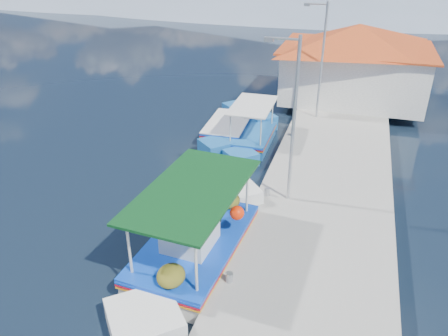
% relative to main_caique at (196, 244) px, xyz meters
% --- Properties ---
extents(ground, '(160.00, 160.00, 0.00)m').
position_rel_main_caique_xyz_m(ground, '(-2.32, 1.73, -0.57)').
color(ground, black).
rests_on(ground, ground).
extents(quay, '(5.00, 44.00, 0.50)m').
position_rel_main_caique_xyz_m(quay, '(3.58, 7.73, -0.32)').
color(quay, gray).
rests_on(quay, ground).
extents(bollards, '(0.20, 17.20, 0.30)m').
position_rel_main_caique_xyz_m(bollards, '(1.48, 6.98, 0.08)').
color(bollards, '#A5A8AD').
rests_on(bollards, quay).
extents(main_caique, '(2.97, 8.92, 2.94)m').
position_rel_main_caique_xyz_m(main_caique, '(0.00, 0.00, 0.00)').
color(main_caique, silver).
rests_on(main_caique, ground).
extents(caique_green_canopy, '(1.95, 6.27, 2.34)m').
position_rel_main_caique_xyz_m(caique_green_canopy, '(-0.47, 9.22, -0.22)').
color(caique_green_canopy, '#195798').
rests_on(caique_green_canopy, ground).
extents(caique_blue_hull, '(2.18, 6.69, 1.19)m').
position_rel_main_caique_xyz_m(caique_blue_hull, '(-1.94, 9.99, -0.25)').
color(caique_blue_hull, '#195798').
rests_on(caique_blue_hull, ground).
extents(harbor_building, '(10.49, 10.49, 4.40)m').
position_rel_main_caique_xyz_m(harbor_building, '(3.87, 16.73, 2.21)').
color(harbor_building, white).
rests_on(harbor_building, quay).
extents(lamp_post_near, '(1.21, 0.14, 6.00)m').
position_rel_main_caique_xyz_m(lamp_post_near, '(2.19, 3.73, 3.28)').
color(lamp_post_near, '#A5A8AD').
rests_on(lamp_post_near, quay).
extents(lamp_post_far, '(1.21, 0.14, 6.00)m').
position_rel_main_caique_xyz_m(lamp_post_far, '(2.19, 12.73, 3.28)').
color(lamp_post_far, '#A5A8AD').
rests_on(lamp_post_far, quay).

